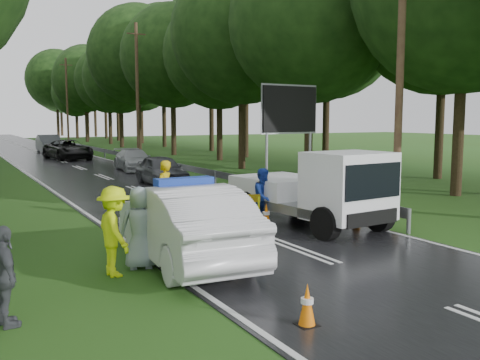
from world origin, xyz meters
TOP-DOWN VIEW (x-y plane):
  - ground at (0.00, 0.00)m, footprint 160.00×160.00m
  - road at (0.00, 30.00)m, footprint 7.00×140.00m
  - guardrail at (3.70, 29.67)m, footprint 0.12×60.06m
  - utility_pole_near at (5.20, 2.00)m, footprint 1.40×0.24m
  - utility_pole_mid at (5.20, 28.00)m, footprint 1.40×0.24m
  - utility_pole_far at (5.20, 54.00)m, footprint 1.40×0.24m
  - police_sedan at (-2.80, 0.25)m, footprint 2.14×5.28m
  - work_truck at (2.07, 1.96)m, footprint 2.71×5.33m
  - barrier at (-0.48, 3.13)m, footprint 2.21×0.80m
  - officer at (-1.48, 5.00)m, footprint 0.81×0.78m
  - civilian at (0.89, 3.00)m, footprint 0.97×0.85m
  - bystander_left at (-4.42, 0.00)m, footprint 0.75×1.21m
  - bystander_mid at (-6.59, -1.83)m, footprint 0.54×0.97m
  - bystander_right at (-3.80, 0.26)m, footprint 0.96×0.74m
  - queue_car_first at (1.59, 13.48)m, footprint 1.76×4.14m
  - queue_car_second at (2.53, 20.69)m, footprint 2.15×4.56m
  - queue_car_third at (0.80, 31.56)m, footprint 3.17×5.68m
  - queue_car_fourth at (0.80, 40.06)m, footprint 1.77×4.99m
  - cone_near_left at (-2.59, -4.00)m, footprint 0.32×0.32m
  - cone_center at (-0.82, 1.37)m, footprint 0.38×0.38m
  - cone_far at (0.67, 2.50)m, footprint 0.35×0.35m
  - cone_left_mid at (-3.40, 2.02)m, footprint 0.39×0.39m
  - cone_right at (3.15, 1.50)m, footprint 0.33×0.33m

SIDE VIEW (x-z plane):
  - ground at x=0.00m, z-range 0.00..0.00m
  - road at x=0.00m, z-range 0.00..0.02m
  - cone_near_left at x=-2.59m, z-range -0.01..0.66m
  - cone_right at x=3.15m, z-range -0.01..0.68m
  - cone_far at x=0.67m, z-range -0.01..0.72m
  - cone_center at x=-0.82m, z-range -0.01..0.79m
  - cone_left_mid at x=-3.40m, z-range -0.01..0.81m
  - guardrail at x=3.70m, z-range 0.20..0.90m
  - queue_car_second at x=2.53m, z-range 0.00..1.29m
  - queue_car_first at x=1.59m, z-range 0.00..1.40m
  - barrier at x=-0.48m, z-range 0.24..1.20m
  - queue_car_third at x=0.80m, z-range 0.00..1.50m
  - bystander_mid at x=-6.59m, z-range 0.00..1.56m
  - queue_car_fourth at x=0.80m, z-range 0.00..1.64m
  - civilian at x=0.89m, z-range 0.00..1.68m
  - police_sedan at x=-2.80m, z-range -0.08..1.79m
  - bystander_right at x=-3.80m, z-range 0.00..1.74m
  - bystander_left at x=-4.42m, z-range 0.00..1.81m
  - officer at x=-1.48m, z-range 0.00..1.86m
  - work_truck at x=2.07m, z-range -0.94..3.17m
  - utility_pole_near at x=5.20m, z-range 0.06..10.06m
  - utility_pole_mid at x=5.20m, z-range 0.06..10.06m
  - utility_pole_far at x=5.20m, z-range 0.06..10.06m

